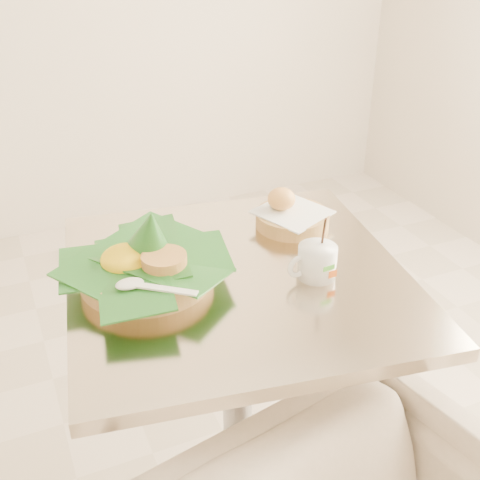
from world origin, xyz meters
name	(u,v)px	position (x,y,z in m)	size (l,w,h in m)	color
cafe_table	(237,354)	(0.16, -0.04, 0.53)	(0.80, 0.80, 0.75)	gray
rice_basket	(146,261)	(-0.02, 0.01, 0.80)	(0.34, 0.35, 0.17)	tan
bread_basket	(290,215)	(0.36, 0.11, 0.78)	(0.20, 0.20, 0.09)	tan
coffee_mug	(316,261)	(0.30, -0.12, 0.79)	(0.11, 0.08, 0.14)	white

